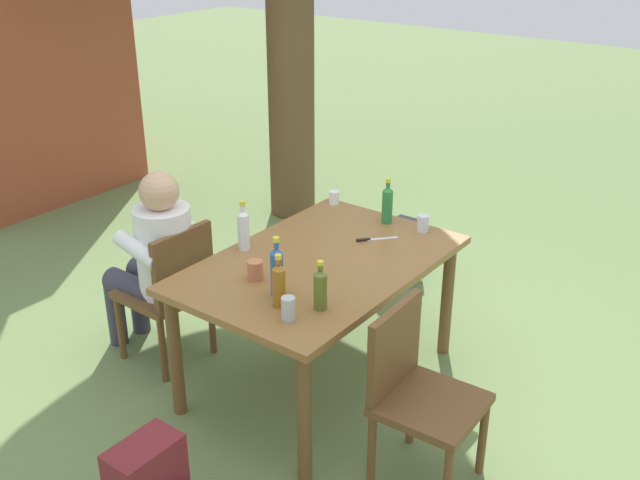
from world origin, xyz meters
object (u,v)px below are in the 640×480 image
object	(u,v)px
bottle_green	(387,204)
backpack_by_near_side	(400,252)
chair_near_left	(416,388)
bottle_amber	(279,284)
person_in_white_shirt	(156,256)
bottle_olive	(320,288)
cup_steel	(288,308)
table_knife	(374,239)
cup_white	(334,198)
chair_far_left	(172,287)
bottle_blue	(277,270)
dining_table	(320,276)
bottle_clear	(243,229)
cup_terracotta	(255,270)
cup_glass	(423,223)

from	to	relation	value
bottle_green	backpack_by_near_side	xyz separation A→B (m)	(0.70, 0.30, -0.67)
chair_near_left	backpack_by_near_side	distance (m)	2.04
bottle_amber	bottle_green	bearing A→B (deg)	6.30
person_in_white_shirt	bottle_olive	world-z (taller)	person_in_white_shirt
cup_steel	table_knife	world-z (taller)	cup_steel
cup_white	table_knife	xyz separation A→B (m)	(-0.31, -0.50, -0.04)
chair_far_left	cup_steel	distance (m)	1.13
person_in_white_shirt	bottle_olive	xyz separation A→B (m)	(-0.06, -1.22, 0.21)
person_in_white_shirt	table_knife	xyz separation A→B (m)	(0.74, -1.00, 0.11)
chair_far_left	person_in_white_shirt	bearing A→B (deg)	88.81
person_in_white_shirt	bottle_blue	xyz separation A→B (m)	(-0.07, -0.97, 0.23)
person_in_white_shirt	cup_white	size ratio (longest dim) A/B	14.07
dining_table	chair_near_left	distance (m)	0.89
bottle_clear	bottle_green	distance (m)	0.89
dining_table	bottle_clear	distance (m)	0.49
chair_near_left	cup_terracotta	world-z (taller)	chair_near_left
dining_table	cup_glass	size ratio (longest dim) A/B	15.50
chair_far_left	cup_terracotta	distance (m)	0.74
cup_terracotta	backpack_by_near_side	bearing A→B (deg)	5.19
bottle_olive	bottle_blue	world-z (taller)	bottle_blue
bottle_blue	cup_terracotta	distance (m)	0.21
chair_near_left	cup_terracotta	distance (m)	0.99
person_in_white_shirt	cup_white	xyz separation A→B (m)	(1.05, -0.50, 0.15)
cup_white	cup_glass	distance (m)	0.66
bottle_clear	cup_terracotta	bearing A→B (deg)	-129.03
cup_steel	dining_table	bearing A→B (deg)	23.51
cup_steel	cup_white	bearing A→B (deg)	27.49
chair_near_left	cup_steel	bearing A→B (deg)	112.18
cup_steel	cup_glass	xyz separation A→B (m)	(1.24, 0.00, -0.01)
bottle_green	table_knife	distance (m)	0.29
dining_table	bottle_olive	size ratio (longest dim) A/B	6.19
chair_near_left	bottle_amber	world-z (taller)	bottle_amber
cup_glass	bottle_amber	bearing A→B (deg)	174.72
chair_far_left	bottle_clear	distance (m)	0.59
dining_table	bottle_blue	size ratio (longest dim) A/B	5.09
chair_far_left	bottle_clear	bearing A→B (deg)	-61.17
bottle_green	cup_terracotta	size ratio (longest dim) A/B	2.79
bottle_olive	table_knife	bearing A→B (deg)	15.47
chair_far_left	bottle_olive	bearing A→B (deg)	-93.10
bottle_amber	cup_steel	world-z (taller)	bottle_amber
bottle_clear	cup_white	size ratio (longest dim) A/B	3.37
chair_far_left	backpack_by_near_side	xyz separation A→B (m)	(1.70, -0.51, -0.28)
cup_white	backpack_by_near_side	world-z (taller)	cup_white
backpack_by_near_side	cup_steel	bearing A→B (deg)	-164.30
chair_far_left	bottle_blue	world-z (taller)	bottle_blue
bottle_green	cup_glass	size ratio (longest dim) A/B	2.80
cup_terracotta	chair_near_left	bearing A→B (deg)	-88.93
bottle_olive	cup_terracotta	size ratio (longest dim) A/B	2.49
bottle_amber	cup_steel	bearing A→B (deg)	-122.09
chair_far_left	bottle_amber	bearing A→B (deg)	-99.42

